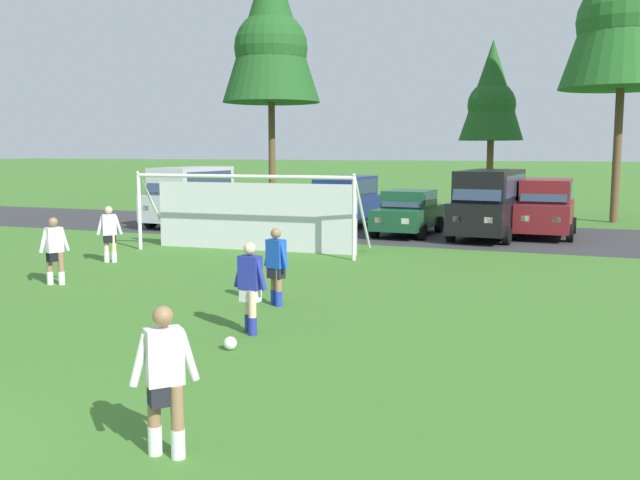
{
  "coord_description": "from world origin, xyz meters",
  "views": [
    {
      "loc": [
        7.35,
        -4.05,
        3.25
      ],
      "look_at": [
        1.1,
        11.88,
        1.07
      ],
      "focal_mm": 39.64,
      "sensor_mm": 36.0,
      "label": 1
    }
  ],
  "objects": [
    {
      "name": "parked_car_slot_right",
      "position": [
        5.58,
        23.84,
        1.11
      ],
      "size": [
        2.15,
        4.6,
        2.16
      ],
      "color": "maroon",
      "rests_on": "ground"
    },
    {
      "name": "player_striker_near",
      "position": [
        1.7,
        6.95,
        0.82
      ],
      "size": [
        0.73,
        0.36,
        1.64
      ],
      "color": "beige",
      "rests_on": "ground"
    },
    {
      "name": "player_midfield_center",
      "position": [
        1.16,
        9.2,
        0.82
      ],
      "size": [
        0.7,
        0.36,
        1.64
      ],
      "color": "#936B4C",
      "rests_on": "ground"
    },
    {
      "name": "player_defender_far",
      "position": [
        -5.79,
        12.66,
        0.82
      ],
      "size": [
        0.64,
        0.52,
        1.64
      ],
      "color": "beige",
      "rests_on": "ground"
    },
    {
      "name": "soccer_goal",
      "position": [
        -2.99,
        16.22,
        1.29
      ],
      "size": [
        7.51,
        2.31,
        2.57
      ],
      "color": "white",
      "rests_on": "ground"
    },
    {
      "name": "ground_plane",
      "position": [
        0.0,
        15.0,
        0.0
      ],
      "size": [
        400.0,
        400.0,
        0.0
      ],
      "primitive_type": "plane",
      "color": "#3D7028"
    },
    {
      "name": "player_winger_right",
      "position": [
        -4.81,
        9.32,
        0.82
      ],
      "size": [
        0.44,
        0.68,
        1.64
      ],
      "color": "#936B4C",
      "rests_on": "ground"
    },
    {
      "name": "parked_car_slot_center",
      "position": [
        0.64,
        22.35,
        0.88
      ],
      "size": [
        2.14,
        4.25,
        1.72
      ],
      "color": "#194C2D",
      "rests_on": "ground"
    },
    {
      "name": "parked_car_slot_center_left",
      "position": [
        -2.47,
        23.76,
        1.11
      ],
      "size": [
        2.33,
        4.7,
        2.16
      ],
      "color": "navy",
      "rests_on": "ground"
    },
    {
      "name": "player_trailing_back",
      "position": [
        3.2,
        2.05,
        0.82
      ],
      "size": [
        0.62,
        0.54,
        1.64
      ],
      "color": "#936B4C",
      "rests_on": "ground"
    },
    {
      "name": "parked_car_slot_far_left",
      "position": [
        -8.97,
        22.23,
        1.34
      ],
      "size": [
        2.28,
        4.85,
        2.52
      ],
      "color": "#B2B2BC",
      "rests_on": "ground"
    },
    {
      "name": "parked_car_slot_center_right",
      "position": [
        3.67,
        22.37,
        1.34
      ],
      "size": [
        2.47,
        4.94,
        2.52
      ],
      "color": "black",
      "rests_on": "ground"
    },
    {
      "name": "parking_lot_strip",
      "position": [
        0.0,
        23.25,
        0.0
      ],
      "size": [
        52.0,
        8.4,
        0.01
      ],
      "primitive_type": "cube",
      "color": "#333335",
      "rests_on": "ground"
    },
    {
      "name": "tree_left_edge",
      "position": [
        -9.06,
        30.63,
        9.54
      ],
      "size": [
        5.2,
        5.2,
        13.85
      ],
      "color": "brown",
      "rests_on": "ground"
    },
    {
      "name": "parked_car_slot_left",
      "position": [
        -5.74,
        23.19,
        0.88
      ],
      "size": [
        2.13,
        4.25,
        1.72
      ],
      "color": "silver",
      "rests_on": "ground"
    },
    {
      "name": "tree_mid_left",
      "position": [
        1.92,
        34.71,
        6.21
      ],
      "size": [
        3.39,
        3.39,
        9.04
      ],
      "color": "brown",
      "rests_on": "ground"
    },
    {
      "name": "soccer_ball",
      "position": [
        1.88,
        5.88,
        0.11
      ],
      "size": [
        0.22,
        0.22,
        0.22
      ],
      "color": "white",
      "rests_on": "ground"
    }
  ]
}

